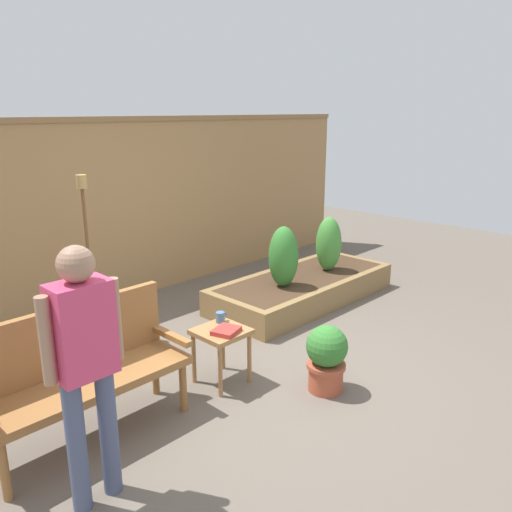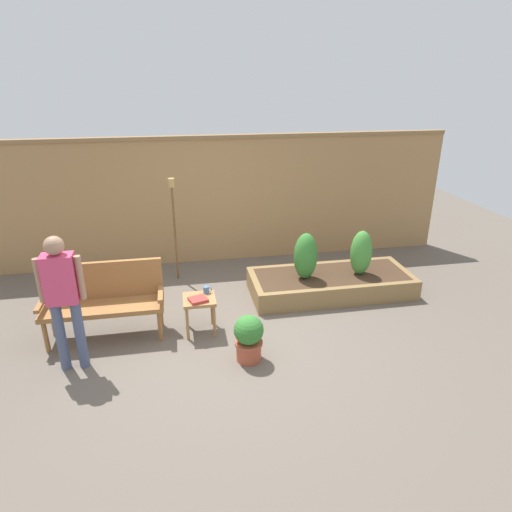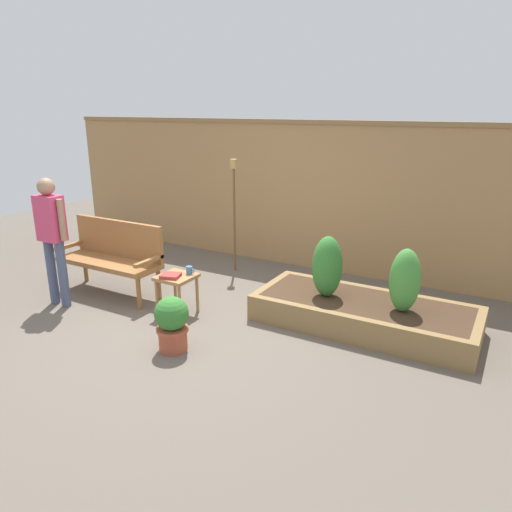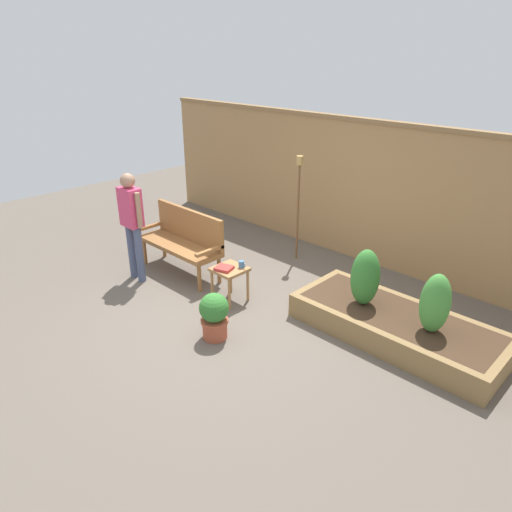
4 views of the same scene
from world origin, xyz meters
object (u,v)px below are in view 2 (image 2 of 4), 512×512
Objects in this scene: cup_on_table at (206,290)px; shrub_near_bench at (306,256)px; side_table at (199,304)px; shrub_far_corner at (361,253)px; garden_bench at (103,295)px; potted_boxwood at (249,337)px; person_by_bench at (62,293)px; tiki_torch at (173,211)px; book_on_table at (198,300)px.

shrub_near_bench is (1.47, 0.57, 0.12)m from cup_on_table.
side_table is 2.52m from shrub_far_corner.
potted_boxwood is (1.66, -0.88, -0.24)m from garden_bench.
shrub_far_corner is 0.43× the size of person_by_bench.
side_table is at bearing 18.77° from person_by_bench.
shrub_near_bench is 2.12m from tiki_torch.
shrub_near_bench is 0.42× the size of tiki_torch.
book_on_table is at bearing -101.81° from side_table.
cup_on_table is 0.20× the size of potted_boxwood.
side_table is 2.29× the size of book_on_table.
garden_bench is 1.89m from potted_boxwood.
garden_bench is 12.82× the size of cup_on_table.
potted_boxwood is (0.52, -0.63, -0.20)m from book_on_table.
shrub_near_bench is 0.44× the size of person_by_bench.
book_on_table is at bearing 16.03° from person_by_bench.
shrub_far_corner is 4.04m from person_by_bench.
garden_bench is 3.61m from shrub_far_corner.
person_by_bench is at bearing -113.27° from garden_bench.
shrub_near_bench is at bearing 52.72° from potted_boxwood.
garden_bench is 0.88× the size of tiki_torch.
tiki_torch reaches higher than side_table.
garden_bench is 2.78m from shrub_near_bench.
cup_on_table is at bearing 49.17° from side_table.
book_on_table is (-0.12, -0.20, -0.03)m from cup_on_table.
tiki_torch is at bearing 102.82° from cup_on_table.
garden_bench is 2.08× the size of shrub_near_bench.
potted_boxwood is at bearing -54.68° from side_table.
person_by_bench is at bearing 173.45° from potted_boxwood.
potted_boxwood is 1.79m from shrub_near_bench.
shrub_far_corner reaches higher than cup_on_table.
tiki_torch reaches higher than book_on_table.
shrub_far_corner is at bearing 15.94° from side_table.
cup_on_table is 0.23m from book_on_table.
shrub_far_corner is (2.42, 0.69, 0.24)m from side_table.
person_by_bench is at bearing -118.83° from tiki_torch.
side_table is 1.73m from shrub_near_bench.
tiki_torch is at bearing 159.85° from shrub_far_corner.
shrub_near_bench is 0.85m from shrub_far_corner.
cup_on_table is 1.70m from tiki_torch.
side_table is 0.88m from potted_boxwood.
side_table is 0.85× the size of potted_boxwood.
shrub_near_bench reaches higher than shrub_far_corner.
shrub_far_corner is 2.88m from tiki_torch.
potted_boxwood is at bearing -143.76° from shrub_far_corner.
book_on_table is 0.31× the size of shrub_far_corner.
tiki_torch reaches higher than shrub_far_corner.
person_by_bench reaches higher than cup_on_table.
garden_bench is at bearing -121.08° from tiki_torch.
side_table is at bearing -8.16° from garden_bench.
shrub_near_bench is at bearing 8.06° from book_on_table.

